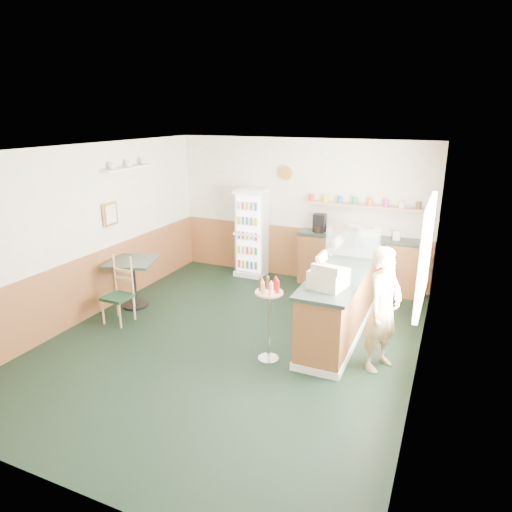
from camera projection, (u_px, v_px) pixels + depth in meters
The scene contains 13 objects.
ground at pixel (232, 341), 6.57m from camera, with size 6.00×6.00×0.00m, color black.
room_envelope at pixel (238, 225), 6.84m from camera, with size 5.04×6.02×2.72m.
service_counter at pixel (343, 299), 6.85m from camera, with size 0.68×3.01×1.01m.
back_counter at pixel (357, 260), 8.40m from camera, with size 2.24×0.42×1.69m.
drinks_fridge at pixel (252, 232), 9.05m from camera, with size 0.57×0.51×1.74m.
display_case at pixel (353, 242), 7.03m from camera, with size 0.79×0.41×0.45m.
cash_register at pixel (328, 278), 5.79m from camera, with size 0.41×0.43×0.24m, color beige.
shopkeeper at pixel (383, 309), 5.67m from camera, with size 0.54×0.39×1.61m, color tan.
condiment_stand at pixel (269, 309), 5.86m from camera, with size 0.36×0.36×1.13m.
newspaper_rack at pixel (321, 282), 6.92m from camera, with size 0.09×0.46×0.91m.
cafe_table at pixel (133, 274), 7.57m from camera, with size 0.93×0.93×0.82m.
cafe_chair at pixel (120, 288), 7.08m from camera, with size 0.39×0.39×1.04m.
dog_doorstop at pixel (303, 317), 7.03m from camera, with size 0.22×0.29×0.27m.
Camera 1 is at (2.69, -5.26, 3.14)m, focal length 32.00 mm.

